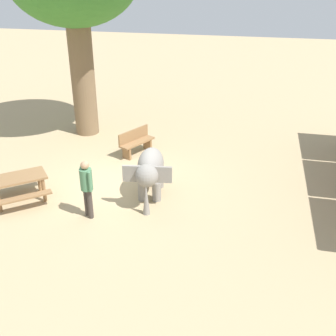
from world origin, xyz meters
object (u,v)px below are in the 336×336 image
object	(u,v)px
wooden_bench	(136,141)
person_handler	(87,185)
elephant	(150,170)
picnic_table_near	(18,183)

from	to	relation	value
wooden_bench	person_handler	bearing A→B (deg)	27.12
elephant	picnic_table_near	world-z (taller)	elephant
wooden_bench	picnic_table_near	size ratio (longest dim) A/B	0.68
elephant	picnic_table_near	distance (m)	3.68
elephant	person_handler	xyz separation A→B (m)	(1.35, -1.33, 0.08)
person_handler	elephant	bearing A→B (deg)	-4.59
person_handler	wooden_bench	world-z (taller)	person_handler
person_handler	picnic_table_near	world-z (taller)	person_handler
elephant	wooden_bench	distance (m)	3.12
person_handler	picnic_table_near	xyz separation A→B (m)	(-0.31, -2.18, -0.36)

